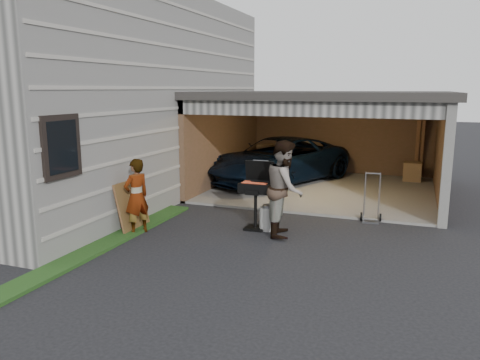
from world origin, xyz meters
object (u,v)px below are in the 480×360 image
object	(u,v)px
woman	(137,196)
man	(285,188)
bbq_grill	(256,190)
plywood_panel	(132,206)
propane_tank	(267,219)
hand_truck	(371,212)
minivan	(279,162)

from	to	relation	value
woman	man	size ratio (longest dim) A/B	0.80
bbq_grill	woman	bearing A→B (deg)	-152.02
plywood_panel	woman	bearing A→B (deg)	-36.64
man	plywood_panel	distance (m)	3.27
man	propane_tank	distance (m)	0.88
bbq_grill	propane_tank	bearing A→B (deg)	-0.56
woman	bbq_grill	xyz separation A→B (m)	(2.22, 1.18, 0.08)
woman	hand_truck	bearing A→B (deg)	142.90
hand_truck	man	bearing A→B (deg)	-139.03
propane_tank	plywood_panel	bearing A→B (deg)	-159.82
minivan	hand_truck	size ratio (longest dim) A/B	4.46
woman	bbq_grill	size ratio (longest dim) A/B	1.09
propane_tank	minivan	bearing A→B (deg)	103.21
man	propane_tank	size ratio (longest dim) A/B	3.94
bbq_grill	plywood_panel	size ratio (longest dim) A/B	1.35
propane_tank	hand_truck	size ratio (longest dim) A/B	0.44
man	minivan	bearing A→B (deg)	5.96
man	bbq_grill	world-z (taller)	man
minivan	bbq_grill	bearing A→B (deg)	-55.39
man	propane_tank	bearing A→B (deg)	53.75
plywood_panel	bbq_grill	bearing A→B (deg)	22.13
minivan	man	xyz separation A→B (m)	(1.57, -5.07, 0.28)
man	hand_truck	world-z (taller)	man
woman	propane_tank	size ratio (longest dim) A/B	3.16
minivan	propane_tank	size ratio (longest dim) A/B	10.13
man	plywood_panel	world-z (taller)	man
woman	hand_truck	size ratio (longest dim) A/B	1.39
propane_tank	hand_truck	world-z (taller)	hand_truck
bbq_grill	minivan	bearing A→B (deg)	100.34
woman	minivan	bearing A→B (deg)	-169.73
plywood_panel	hand_truck	bearing A→B (deg)	27.26
plywood_panel	hand_truck	world-z (taller)	hand_truck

